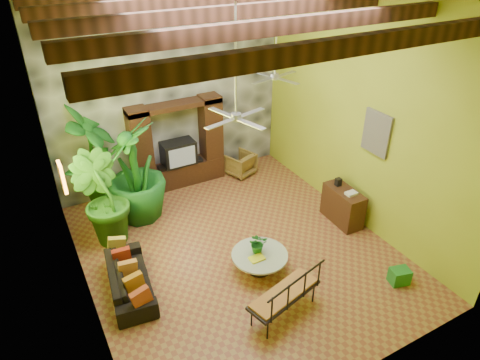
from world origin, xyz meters
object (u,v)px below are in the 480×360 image
entertainment_center (178,151)px  tall_plant_c (135,172)px  ceiling_fan_front (236,106)px  side_console (343,206)px  coffee_table (259,260)px  wicker_armchair (240,164)px  tall_plant_a (93,157)px  ceiling_fan_back (275,67)px  iron_bench (287,294)px  tall_plant_b (102,200)px  green_bin (399,276)px  sofa (130,278)px

entertainment_center → tall_plant_c: bearing=-145.6°
ceiling_fan_front → side_console: (2.85, 0.13, -2.99)m
coffee_table → tall_plant_c: bearing=116.8°
entertainment_center → wicker_armchair: size_ratio=3.47×
tall_plant_a → tall_plant_c: size_ratio=1.10×
ceiling_fan_back → tall_plant_c: bearing=161.8°
coffee_table → tall_plant_a: bearing=119.2°
tall_plant_c → iron_bench: (1.29, -4.21, -0.65)m
entertainment_center → tall_plant_c: 1.70m
tall_plant_c → coffee_table: size_ratio=2.14×
wicker_armchair → coffee_table: bearing=47.5°
ceiling_fan_back → coffee_table: bearing=-127.0°
entertainment_center → wicker_armchair: bearing=-11.1°
ceiling_fan_back → tall_plant_b: bearing=173.4°
tall_plant_a → green_bin: bearing=-51.6°
coffee_table → tall_plant_b: bearing=134.6°
iron_bench → entertainment_center: bearing=74.4°
sofa → tall_plant_b: tall_plant_b is taller
tall_plant_c → wicker_armchair: bearing=11.6°
sofa → tall_plant_a: (0.22, 3.20, 1.04)m
tall_plant_b → sofa: bearing=-90.4°
entertainment_center → ceiling_fan_back: ceiling_fan_back is taller
wicker_armchair → green_bin: size_ratio=1.91×
ceiling_fan_front → tall_plant_a: bearing=118.1°
entertainment_center → green_bin: bearing=-67.5°
wicker_armchair → sofa: bearing=16.8°
ceiling_fan_back → side_console: 3.49m
entertainment_center → ceiling_fan_back: 3.50m
tall_plant_c → entertainment_center: bearing=34.4°
entertainment_center → wicker_armchair: entertainment_center is taller
green_bin → tall_plant_a: bearing=128.4°
wicker_armchair → tall_plant_c: bearing=-7.6°
sofa → green_bin: (4.58, -2.31, -0.11)m
coffee_table → iron_bench: (-0.21, -1.24, 0.29)m
tall_plant_a → green_bin: 7.13m
ceiling_fan_front → iron_bench: bearing=-86.6°
tall_plant_b → iron_bench: 4.30m
coffee_table → iron_bench: size_ratio=0.75×
ceiling_fan_back → green_bin: 4.88m
sofa → iron_bench: iron_bench is taller
ceiling_fan_front → tall_plant_b: bearing=135.6°
ceiling_fan_front → sofa: size_ratio=1.01×
tall_plant_a → green_bin: size_ratio=7.26×
ceiling_fan_back → tall_plant_c: (-2.99, 0.98, -2.21)m
entertainment_center → tall_plant_a: bearing=-179.9°
tall_plant_b → tall_plant_c: (0.90, 0.53, 0.15)m
entertainment_center → tall_plant_a: (-2.08, -0.00, 0.35)m
sofa → side_console: size_ratio=1.78×
coffee_table → side_console: (2.54, 0.52, 0.16)m
ceiling_fan_front → iron_bench: ceiling_fan_front is taller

